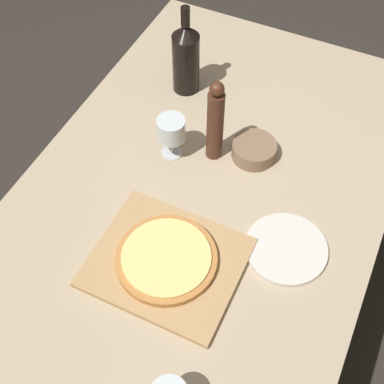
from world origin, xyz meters
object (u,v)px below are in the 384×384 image
object	(u,v)px
small_bowl	(254,150)
wine_bottle	(186,57)
pepper_mill	(215,122)
wine_glass	(171,130)
pizza	(166,258)

from	to	relation	value
small_bowl	wine_bottle	bearing A→B (deg)	149.59
pepper_mill	small_bowl	distance (m)	0.16
wine_glass	wine_bottle	bearing A→B (deg)	107.41
wine_bottle	pepper_mill	size ratio (longest dim) A/B	1.09
pizza	wine_glass	world-z (taller)	wine_glass
pepper_mill	small_bowl	size ratio (longest dim) A/B	2.13
pizza	wine_bottle	bearing A→B (deg)	111.42
pizza	wine_bottle	distance (m)	0.68
pizza	wine_glass	bearing A→B (deg)	114.49
wine_bottle	wine_glass	world-z (taller)	wine_bottle
pepper_mill	small_bowl	xyz separation A→B (m)	(0.11, 0.04, -0.11)
pepper_mill	small_bowl	bearing A→B (deg)	22.01
wine_bottle	wine_glass	bearing A→B (deg)	-72.59
pepper_mill	wine_glass	size ratio (longest dim) A/B	2.03
pizza	wine_glass	size ratio (longest dim) A/B	1.89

